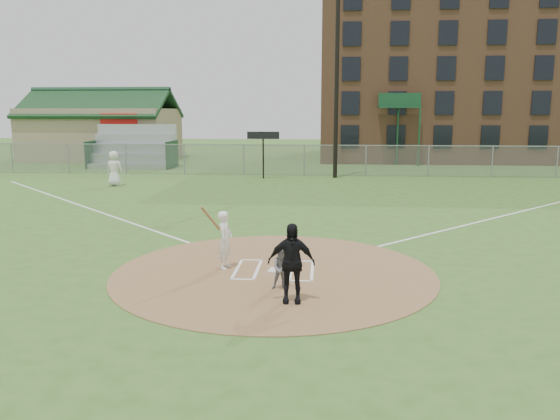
# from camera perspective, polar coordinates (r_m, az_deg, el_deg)

# --- Properties ---
(ground) EXTENTS (140.00, 140.00, 0.00)m
(ground) POSITION_cam_1_polar(r_m,az_deg,el_deg) (14.39, -0.64, -6.52)
(ground) COLOR #376221
(ground) RESTS_ON ground
(dirt_circle) EXTENTS (8.40, 8.40, 0.02)m
(dirt_circle) POSITION_cam_1_polar(r_m,az_deg,el_deg) (14.39, -0.64, -6.48)
(dirt_circle) COLOR olive
(dirt_circle) RESTS_ON ground
(home_plate) EXTENTS (0.51, 0.51, 0.03)m
(home_plate) POSITION_cam_1_polar(r_m,az_deg,el_deg) (14.45, -0.28, -6.31)
(home_plate) COLOR silver
(home_plate) RESTS_ON dirt_circle
(foul_line_first) EXTENTS (17.04, 17.04, 0.01)m
(foul_line_first) POSITION_cam_1_polar(r_m,az_deg,el_deg) (24.36, 23.02, -0.38)
(foul_line_first) COLOR white
(foul_line_first) RESTS_ON ground
(foul_line_third) EXTENTS (17.04, 17.04, 0.01)m
(foul_line_third) POSITION_cam_1_polar(r_m,az_deg,el_deg) (25.27, -19.45, 0.21)
(foul_line_third) COLOR white
(foul_line_third) RESTS_ON ground
(catcher) EXTENTS (0.54, 0.45, 0.99)m
(catcher) POSITION_cam_1_polar(r_m,az_deg,el_deg) (12.90, 0.19, -6.12)
(catcher) COLOR gray
(catcher) RESTS_ON dirt_circle
(umpire) EXTENTS (1.05, 0.46, 1.77)m
(umpire) POSITION_cam_1_polar(r_m,az_deg,el_deg) (11.93, 1.18, -5.54)
(umpire) COLOR black
(umpire) RESTS_ON dirt_circle
(ondeck_player) EXTENTS (1.03, 0.74, 1.97)m
(ondeck_player) POSITION_cam_1_polar(r_m,az_deg,el_deg) (32.23, -16.93, 4.17)
(ondeck_player) COLOR white
(ondeck_player) RESTS_ON ground
(batters_boxes) EXTENTS (2.08, 1.88, 0.01)m
(batters_boxes) POSITION_cam_1_polar(r_m,az_deg,el_deg) (14.53, -0.58, -6.26)
(batters_boxes) COLOR white
(batters_boxes) RESTS_ON dirt_circle
(batter_at_plate) EXTENTS (0.75, 0.95, 1.78)m
(batter_at_plate) POSITION_cam_1_polar(r_m,az_deg,el_deg) (14.57, -5.76, -3.09)
(batter_at_plate) COLOR white
(batter_at_plate) RESTS_ON dirt_circle
(outfield_fence) EXTENTS (56.08, 0.08, 2.03)m
(outfield_fence) POSITION_cam_1_polar(r_m,az_deg,el_deg) (35.88, 2.55, 5.23)
(outfield_fence) COLOR slate
(outfield_fence) RESTS_ON ground
(bleachers) EXTENTS (6.08, 3.20, 3.20)m
(bleachers) POSITION_cam_1_polar(r_m,az_deg,el_deg) (42.47, -15.16, 6.44)
(bleachers) COLOR #B7BABF
(bleachers) RESTS_ON ground
(clubhouse) EXTENTS (12.20, 8.71, 6.23)m
(clubhouse) POSITION_cam_1_polar(r_m,az_deg,el_deg) (50.56, -18.00, 7.76)
(clubhouse) COLOR tan
(clubhouse) RESTS_ON ground
(brick_warehouse) EXTENTS (30.00, 17.17, 15.00)m
(brick_warehouse) POSITION_cam_1_polar(r_m,az_deg,el_deg) (53.85, 21.01, 13.15)
(brick_warehouse) COLOR brown
(brick_warehouse) RESTS_ON ground
(light_pole) EXTENTS (1.20, 0.30, 12.22)m
(light_pole) POSITION_cam_1_polar(r_m,az_deg,el_deg) (34.82, 5.96, 14.24)
(light_pole) COLOR black
(light_pole) RESTS_ON ground
(scoreboard_sign) EXTENTS (2.00, 0.10, 2.93)m
(scoreboard_sign) POSITION_cam_1_polar(r_m,az_deg,el_deg) (34.17, -1.77, 7.28)
(scoreboard_sign) COLOR black
(scoreboard_sign) RESTS_ON ground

